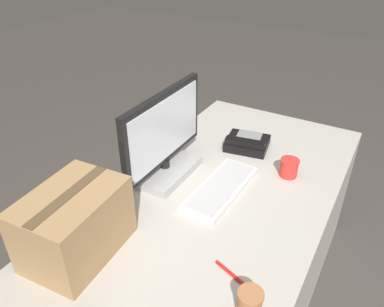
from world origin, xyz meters
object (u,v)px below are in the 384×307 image
Objects in this scene: desk_phone at (247,143)px; pen_marker at (232,274)px; keyboard at (220,188)px; paper_cup_left at (250,304)px; paper_cup_right at (289,168)px; cardboard_box at (75,224)px; monitor at (164,143)px.

pen_marker is (-0.79, -0.28, -0.02)m from desk_phone.
desk_phone reaches higher than pen_marker.
keyboard is 0.61m from paper_cup_left.
cardboard_box reaches higher than paper_cup_right.
cardboard_box is (-0.56, 0.28, 0.11)m from keyboard.
desk_phone is 0.99m from cardboard_box.
paper_cup_left is at bearing 152.79° from pen_marker.
paper_cup_left is 0.15m from pen_marker.
paper_cup_left reaches higher than desk_phone.
desk_phone is 0.30m from paper_cup_right.
monitor is 0.58m from paper_cup_right.
cardboard_box is at bearing 148.58° from paper_cup_right.
cardboard_box is at bearing 156.30° from desk_phone.
desk_phone is 0.84m from pen_marker.
paper_cup_left is at bearing -128.44° from monitor.
keyboard is (0.01, -0.28, -0.15)m from monitor.
paper_cup_right is at bearing 9.03° from paper_cup_left.
cardboard_box is at bearing 36.62° from pen_marker.
cardboard_box is 0.56m from pen_marker.
paper_cup_left is 1.12× the size of paper_cup_right.
paper_cup_left is 0.77m from paper_cup_right.
desk_phone is at bearing -51.58° from pen_marker.
keyboard is 0.40m from desk_phone.
monitor is at bearing 51.56° from paper_cup_left.
monitor reaches higher than cardboard_box.
paper_cup_left is 0.26× the size of cardboard_box.
cardboard_box is (-0.96, 0.24, 0.09)m from desk_phone.
paper_cup_right is (-0.14, -0.26, 0.01)m from desk_phone.
keyboard is 3.09× the size of pen_marker.
desk_phone is 2.45× the size of paper_cup_left.
desk_phone is 2.74× the size of paper_cup_right.
keyboard is 1.17× the size of cardboard_box.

